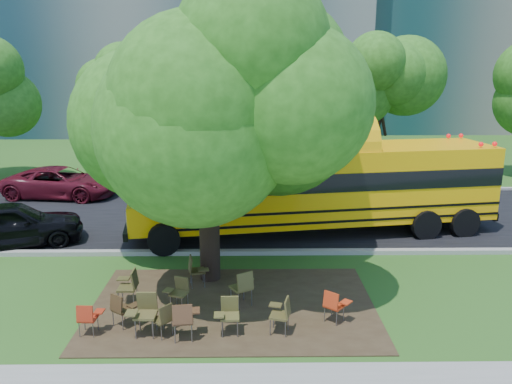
{
  "coord_description": "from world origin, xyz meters",
  "views": [
    {
      "loc": [
        1.43,
        -11.82,
        5.86
      ],
      "look_at": [
        1.62,
        3.66,
        1.87
      ],
      "focal_mm": 35.0,
      "sensor_mm": 36.0,
      "label": 1
    }
  ],
  "objects_px": {
    "chair_7": "(334,304)",
    "chair_9": "(179,290)",
    "chair_11": "(243,285)",
    "black_car": "(10,224)",
    "main_tree": "(206,95)",
    "chair_1": "(122,307)",
    "chair_5": "(229,312)",
    "chair_10": "(195,268)",
    "chair_8": "(130,284)",
    "chair_2": "(164,316)",
    "chair_4": "(184,317)",
    "school_bus": "(329,184)",
    "bg_car_red": "(61,182)",
    "chair_3": "(145,310)",
    "chair_0": "(88,316)",
    "chair_6": "(282,312)"
  },
  "relations": [
    {
      "from": "main_tree",
      "to": "chair_11",
      "type": "bearing_deg",
      "value": -60.31
    },
    {
      "from": "chair_5",
      "to": "chair_11",
      "type": "distance_m",
      "value": 1.31
    },
    {
      "from": "chair_6",
      "to": "chair_7",
      "type": "relative_size",
      "value": 1.06
    },
    {
      "from": "school_bus",
      "to": "chair_0",
      "type": "height_order",
      "value": "school_bus"
    },
    {
      "from": "school_bus",
      "to": "bg_car_red",
      "type": "distance_m",
      "value": 12.35
    },
    {
      "from": "chair_8",
      "to": "bg_car_red",
      "type": "relative_size",
      "value": 0.19
    },
    {
      "from": "chair_9",
      "to": "chair_8",
      "type": "bearing_deg",
      "value": 13.62
    },
    {
      "from": "chair_5",
      "to": "chair_9",
      "type": "distance_m",
      "value": 1.76
    },
    {
      "from": "chair_3",
      "to": "chair_9",
      "type": "bearing_deg",
      "value": -114.04
    },
    {
      "from": "main_tree",
      "to": "chair_11",
      "type": "distance_m",
      "value": 4.88
    },
    {
      "from": "school_bus",
      "to": "chair_8",
      "type": "height_order",
      "value": "school_bus"
    },
    {
      "from": "chair_8",
      "to": "black_car",
      "type": "relative_size",
      "value": 0.21
    },
    {
      "from": "chair_10",
      "to": "chair_1",
      "type": "bearing_deg",
      "value": -46.4
    },
    {
      "from": "chair_2",
      "to": "black_car",
      "type": "bearing_deg",
      "value": 86.97
    },
    {
      "from": "chair_7",
      "to": "chair_1",
      "type": "bearing_deg",
      "value": -138.41
    },
    {
      "from": "chair_0",
      "to": "chair_8",
      "type": "xyz_separation_m",
      "value": [
        0.58,
        1.44,
        0.1
      ]
    },
    {
      "from": "chair_0",
      "to": "chair_4",
      "type": "xyz_separation_m",
      "value": [
        2.14,
        -0.23,
        0.09
      ]
    },
    {
      "from": "chair_2",
      "to": "bg_car_red",
      "type": "xyz_separation_m",
      "value": [
        -6.61,
        12.0,
        0.2
      ]
    },
    {
      "from": "main_tree",
      "to": "chair_2",
      "type": "xyz_separation_m",
      "value": [
        -0.78,
        -3.06,
        -4.59
      ]
    },
    {
      "from": "main_tree",
      "to": "chair_4",
      "type": "height_order",
      "value": "main_tree"
    },
    {
      "from": "chair_7",
      "to": "chair_8",
      "type": "height_order",
      "value": "chair_8"
    },
    {
      "from": "main_tree",
      "to": "chair_9",
      "type": "relative_size",
      "value": 10.88
    },
    {
      "from": "chair_2",
      "to": "chair_11",
      "type": "bearing_deg",
      "value": -10.33
    },
    {
      "from": "school_bus",
      "to": "chair_9",
      "type": "height_order",
      "value": "school_bus"
    },
    {
      "from": "main_tree",
      "to": "chair_1",
      "type": "distance_m",
      "value": 5.58
    },
    {
      "from": "school_bus",
      "to": "chair_9",
      "type": "relative_size",
      "value": 16.13
    },
    {
      "from": "school_bus",
      "to": "chair_11",
      "type": "bearing_deg",
      "value": -126.36
    },
    {
      "from": "chair_0",
      "to": "chair_10",
      "type": "height_order",
      "value": "chair_10"
    },
    {
      "from": "chair_5",
      "to": "chair_10",
      "type": "bearing_deg",
      "value": -69.83
    },
    {
      "from": "chair_5",
      "to": "bg_car_red",
      "type": "distance_m",
      "value": 14.33
    },
    {
      "from": "chair_7",
      "to": "chair_9",
      "type": "bearing_deg",
      "value": -152.24
    },
    {
      "from": "chair_3",
      "to": "chair_10",
      "type": "xyz_separation_m",
      "value": [
        0.86,
        2.42,
        -0.06
      ]
    },
    {
      "from": "bg_car_red",
      "to": "chair_6",
      "type": "bearing_deg",
      "value": -135.2
    },
    {
      "from": "main_tree",
      "to": "chair_3",
      "type": "bearing_deg",
      "value": -112.43
    },
    {
      "from": "main_tree",
      "to": "chair_7",
      "type": "xyz_separation_m",
      "value": [
        3.05,
        -2.52,
        -4.58
      ]
    },
    {
      "from": "black_car",
      "to": "chair_11",
      "type": "bearing_deg",
      "value": -139.57
    },
    {
      "from": "chair_2",
      "to": "chair_6",
      "type": "distance_m",
      "value": 2.6
    },
    {
      "from": "main_tree",
      "to": "school_bus",
      "type": "distance_m",
      "value": 6.46
    },
    {
      "from": "chair_5",
      "to": "chair_7",
      "type": "distance_m",
      "value": 2.45
    },
    {
      "from": "chair_7",
      "to": "chair_8",
      "type": "relative_size",
      "value": 0.86
    },
    {
      "from": "chair_2",
      "to": "black_car",
      "type": "height_order",
      "value": "black_car"
    },
    {
      "from": "chair_6",
      "to": "chair_10",
      "type": "relative_size",
      "value": 0.99
    },
    {
      "from": "chair_0",
      "to": "chair_11",
      "type": "xyz_separation_m",
      "value": [
        3.4,
        1.35,
        0.11
      ]
    },
    {
      "from": "chair_4",
      "to": "chair_11",
      "type": "distance_m",
      "value": 2.02
    },
    {
      "from": "chair_5",
      "to": "chair_11",
      "type": "bearing_deg",
      "value": -105.88
    },
    {
      "from": "chair_3",
      "to": "bg_car_red",
      "type": "height_order",
      "value": "bg_car_red"
    },
    {
      "from": "main_tree",
      "to": "chair_3",
      "type": "height_order",
      "value": "main_tree"
    },
    {
      "from": "chair_11",
      "to": "black_car",
      "type": "xyz_separation_m",
      "value": [
        -7.69,
        4.31,
        0.17
      ]
    },
    {
      "from": "chair_10",
      "to": "chair_0",
      "type": "bearing_deg",
      "value": -52.37
    },
    {
      "from": "school_bus",
      "to": "chair_4",
      "type": "relative_size",
      "value": 13.95
    }
  ]
}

